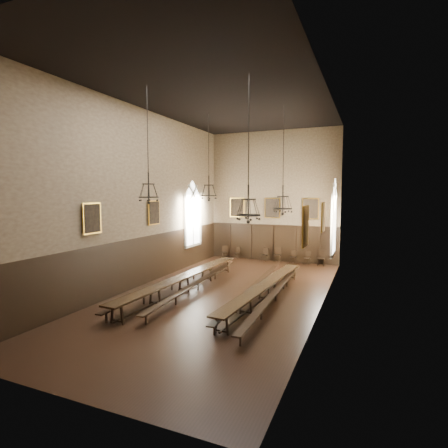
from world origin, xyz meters
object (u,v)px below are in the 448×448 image
Objects in this scene: bench_right_outer at (276,294)px; chair_1 at (237,255)px; chair_5 at (293,259)px; chandelier_back_left at (209,190)px; chair_0 at (225,255)px; chandelier_back_right at (283,202)px; chair_4 at (277,258)px; chair_6 at (307,260)px; chair_3 at (265,257)px; chair_7 at (321,261)px; table_right at (264,292)px; bench_right_inner at (252,291)px; table_left at (184,283)px; bench_left_outer at (172,284)px; bench_left_inner at (198,285)px; chandelier_front_right at (248,206)px; chandelier_front_left at (149,190)px.

chair_1 reaches higher than bench_right_outer.
chandelier_back_left reaches higher than chair_5.
chandelier_back_right is at bearing -65.57° from chair_0.
chair_5 is (1.07, 0.00, -0.05)m from chair_4.
chair_6 is (-0.05, 8.50, -0.04)m from bench_right_outer.
chair_7 is (3.82, 0.01, 0.03)m from chair_3.
chair_6 is at bearing -17.56° from chair_0.
chair_7 is (2.91, -0.01, -0.01)m from chair_4.
bench_right_outer is 8.71m from chair_4.
bench_right_inner is (-0.65, 0.28, -0.07)m from table_right.
table_left is 1.01× the size of bench_left_outer.
bench_left_inner is at bearing -78.50° from chandelier_back_left.
bench_left_outer is 1.94× the size of chandelier_front_right.
chair_0 reaches higher than bench_left_inner.
chair_6 is at bearing 60.10° from bench_left_outer.
table_right reaches higher than bench_left_inner.
chair_5 is 12.73m from chandelier_front_left.
chandelier_back_right is at bearing 68.38° from bench_right_inner.
chair_7 is at bearing 83.26° from chandelier_front_right.
chair_3 reaches higher than chair_0.
chair_0 is 1.05× the size of chair_1.
chair_6 is (0.93, 0.03, -0.00)m from chair_5.
chair_5 reaches higher than bench_right_outer.
chair_3 is (2.99, 0.03, 0.00)m from chair_0.
bench_left_outer is at bearing -105.57° from chandelier_back_left.
chair_7 is 0.20× the size of chandelier_back_right.
chair_6 reaches higher than bench_left_outer.
chandelier_back_left reaches higher than bench_right_outer.
chandelier_back_left and chandelier_front_left have the same top height.
chair_3 is at bearing 113.44° from chandelier_back_right.
chandelier_back_right is (-0.25, -6.18, 4.02)m from chair_6.
chair_0 reaches higher than table_left.
table_left is 0.68m from bench_left_outer.
chair_4 is (3.89, 0.06, 0.04)m from chair_0.
chair_1 is at bearing 92.20° from chandelier_front_left.
chair_6 is 0.19× the size of chandelier_back_left.
bench_right_outer is 12.11× the size of chair_6.
chandelier_front_right reaches higher than chair_3.
bench_right_outer is at bearing 31.55° from chandelier_front_left.
chandelier_front_right is at bearing -79.48° from chair_6.
chair_1 reaches higher than bench_left_outer.
bench_left_outer is 10.16m from chair_6.
chair_3 is 0.20× the size of chandelier_back_left.
chair_3 is at bearing 109.29° from bench_right_outer.
bench_right_outer is 8.52m from chair_5.
chandelier_back_left reaches higher than bench_left_inner.
bench_left_inner is at bearing 39.17° from table_left.
chandelier_back_right reaches higher than table_right.
chair_3 reaches higher than chair_5.
bench_right_outer reaches higher than bench_left_inner.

